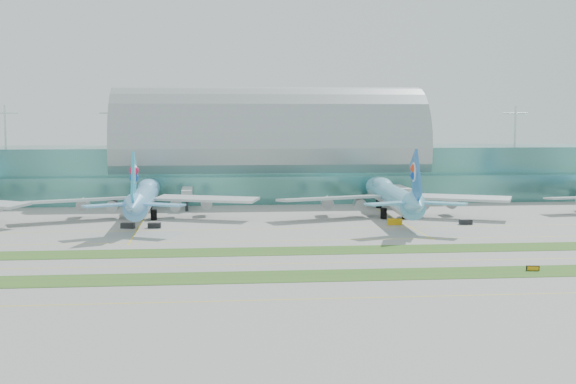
{
  "coord_description": "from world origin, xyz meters",
  "views": [
    {
      "loc": [
        -24.48,
        -183.32,
        31.41
      ],
      "look_at": [
        0.0,
        55.0,
        9.0
      ],
      "focal_mm": 50.0,
      "sensor_mm": 36.0,
      "label": 1
    }
  ],
  "objects": [
    {
      "name": "gse_c",
      "position": [
        -46.71,
        45.29,
        0.78
      ],
      "size": [
        4.11,
        2.6,
        1.55
      ],
      "primitive_type": "cube",
      "rotation": [
        0.0,
        0.0,
        -0.23
      ],
      "color": "black",
      "rests_on": "ground"
    },
    {
      "name": "grass_strip_near",
      "position": [
        0.0,
        -28.0,
        0.04
      ],
      "size": [
        420.0,
        12.0,
        0.08
      ],
      "primitive_type": "cube",
      "color": "#2D591E",
      "rests_on": "ground"
    },
    {
      "name": "taxiline_b",
      "position": [
        0.0,
        -14.0,
        0.01
      ],
      "size": [
        420.0,
        0.35,
        0.01
      ],
      "primitive_type": "cube",
      "color": "yellow",
      "rests_on": "ground"
    },
    {
      "name": "airliner_c",
      "position": [
        33.73,
        63.12,
        7.08
      ],
      "size": [
        73.43,
        83.47,
        22.97
      ],
      "rotation": [
        0.0,
        0.0,
        -0.06
      ],
      "color": "#63B7DB",
      "rests_on": "ground"
    },
    {
      "name": "gse_e",
      "position": [
        30.38,
        44.81,
        0.89
      ],
      "size": [
        4.49,
        2.45,
        1.78
      ],
      "primitive_type": "cube",
      "rotation": [
        0.0,
        0.0,
        -0.16
      ],
      "color": "#D79D0C",
      "rests_on": "ground"
    },
    {
      "name": "grass_strip_far",
      "position": [
        0.0,
        2.0,
        0.04
      ],
      "size": [
        420.0,
        12.0,
        0.08
      ],
      "primitive_type": "cube",
      "color": "#2D591E",
      "rests_on": "ground"
    },
    {
      "name": "airliner_b",
      "position": [
        -43.79,
        67.9,
        6.91
      ],
      "size": [
        71.76,
        81.29,
        22.41
      ],
      "rotation": [
        0.0,
        0.0,
        0.0
      ],
      "color": "#6AB0EB",
      "rests_on": "ground"
    },
    {
      "name": "taxiline_d",
      "position": [
        0.0,
        40.0,
        0.01
      ],
      "size": [
        420.0,
        0.35,
        0.01
      ],
      "primitive_type": "cube",
      "color": "yellow",
      "rests_on": "ground"
    },
    {
      "name": "gse_d",
      "position": [
        -39.23,
        45.19,
        0.75
      ],
      "size": [
        3.73,
        2.36,
        1.5
      ],
      "primitive_type": "cube",
      "rotation": [
        0.0,
        0.0,
        -0.04
      ],
      "color": "black",
      "rests_on": "ground"
    },
    {
      "name": "gse_f",
      "position": [
        51.38,
        43.65,
        0.74
      ],
      "size": [
        3.64,
        2.09,
        1.48
      ],
      "primitive_type": "cube",
      "rotation": [
        0.0,
        0.0,
        -0.01
      ],
      "color": "black",
      "rests_on": "ground"
    },
    {
      "name": "taxiway_sign_east",
      "position": [
        41.98,
        -27.44,
        0.56
      ],
      "size": [
        2.67,
        0.79,
        1.13
      ],
      "rotation": [
        0.0,
        0.0,
        -0.19
      ],
      "color": "black",
      "rests_on": "ground"
    },
    {
      "name": "taxiline_c",
      "position": [
        0.0,
        18.0,
        0.01
      ],
      "size": [
        420.0,
        0.35,
        0.01
      ],
      "primitive_type": "cube",
      "color": "yellow",
      "rests_on": "ground"
    },
    {
      "name": "taxiline_a",
      "position": [
        0.0,
        -48.0,
        0.01
      ],
      "size": [
        420.0,
        0.35,
        0.01
      ],
      "primitive_type": "cube",
      "color": "yellow",
      "rests_on": "ground"
    },
    {
      "name": "terminal",
      "position": [
        0.01,
        128.79,
        14.23
      ],
      "size": [
        340.0,
        69.1,
        36.0
      ],
      "color": "#3D7A75",
      "rests_on": "ground"
    },
    {
      "name": "ground",
      "position": [
        0.0,
        0.0,
        0.0
      ],
      "size": [
        700.0,
        700.0,
        0.0
      ],
      "primitive_type": "plane",
      "color": "gray",
      "rests_on": "ground"
    }
  ]
}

